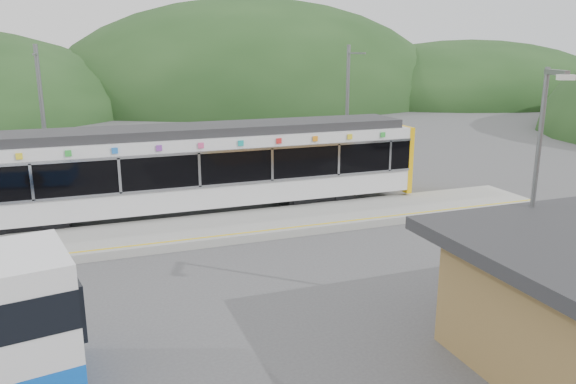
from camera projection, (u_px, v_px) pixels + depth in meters
name	position (u px, v px, depth m)	size (l,w,h in m)	color
ground	(270.00, 258.00, 18.79)	(120.00, 120.00, 0.00)	#4C4C4F
hills	(361.00, 202.00, 25.68)	(146.00, 149.00, 26.00)	#1E3D19
platform	(243.00, 226.00, 21.75)	(26.00, 3.20, 0.30)	#9E9E99
yellow_line	(253.00, 232.00, 20.53)	(26.00, 0.10, 0.01)	yellow
train	(181.00, 167.00, 23.10)	(20.44, 3.01, 3.74)	black
catenary_mast_west	(44.00, 127.00, 23.29)	(0.18, 1.80, 7.00)	slate
catenary_mast_east	(347.00, 114.00, 28.02)	(0.18, 1.80, 7.00)	slate
lamp_post	(540.00, 176.00, 13.65)	(0.50, 1.17, 6.40)	slate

